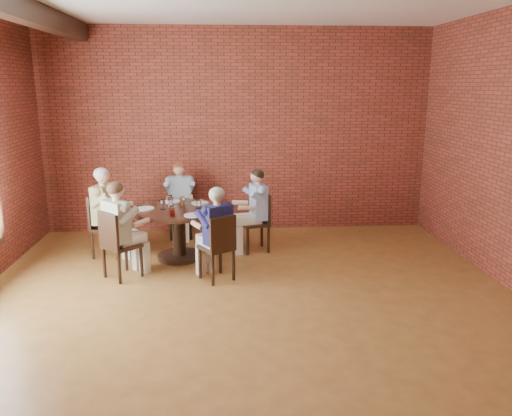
{
  "coord_description": "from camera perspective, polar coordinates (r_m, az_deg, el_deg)",
  "views": [
    {
      "loc": [
        -0.27,
        -4.97,
        2.46
      ],
      "look_at": [
        0.14,
        1.0,
        0.98
      ],
      "focal_mm": 35.0,
      "sensor_mm": 36.0,
      "label": 1
    }
  ],
  "objects": [
    {
      "name": "plate_c",
      "position": [
        7.25,
        -12.56,
        -0.06
      ],
      "size": [
        0.26,
        0.26,
        0.01
      ],
      "primitive_type": "cylinder",
      "color": "white",
      "rests_on": "dining_table"
    },
    {
      "name": "diner_c",
      "position": [
        7.57,
        -16.66,
        -0.52
      ],
      "size": [
        0.71,
        0.62,
        1.31
      ],
      "primitive_type": null,
      "rotation": [
        0.0,
        0.0,
        1.4
      ],
      "color": "olive",
      "rests_on": "floor"
    },
    {
      "name": "wall_back",
      "position": [
        8.51,
        -2.16,
        8.73
      ],
      "size": [
        7.0,
        0.0,
        7.0
      ],
      "primitive_type": "plane",
      "rotation": [
        1.57,
        0.0,
        0.0
      ],
      "color": "maroon",
      "rests_on": "ground"
    },
    {
      "name": "wall_front",
      "position": [
        1.68,
        5.83,
        -13.26
      ],
      "size": [
        7.0,
        0.0,
        7.0
      ],
      "primitive_type": "plane",
      "rotation": [
        -1.57,
        0.0,
        0.0
      ],
      "color": "maroon",
      "rests_on": "ground"
    },
    {
      "name": "dining_table",
      "position": [
        7.26,
        -8.81,
        -1.73
      ],
      "size": [
        1.3,
        1.3,
        0.75
      ],
      "color": "black",
      "rests_on": "floor"
    },
    {
      "name": "glass_d",
      "position": [
        7.26,
        -9.71,
        0.62
      ],
      "size": [
        0.07,
        0.07,
        0.14
      ],
      "primitive_type": "cylinder",
      "color": "white",
      "rests_on": "dining_table"
    },
    {
      "name": "chair_e",
      "position": [
        6.37,
        -4.23,
        -4.27
      ],
      "size": [
        0.52,
        0.52,
        0.88
      ],
      "rotation": [
        0.0,
        0.0,
        3.71
      ],
      "color": "black",
      "rests_on": "floor"
    },
    {
      "name": "diner_d",
      "position": [
        6.67,
        -15.2,
        -2.48
      ],
      "size": [
        0.78,
        0.78,
        1.28
      ],
      "primitive_type": null,
      "rotation": [
        0.0,
        0.0,
        2.36
      ],
      "color": "#B59A8E",
      "rests_on": "floor"
    },
    {
      "name": "glass_b",
      "position": [
        7.32,
        -8.42,
        0.76
      ],
      "size": [
        0.07,
        0.07,
        0.14
      ],
      "primitive_type": "cylinder",
      "color": "white",
      "rests_on": "dining_table"
    },
    {
      "name": "plate_b",
      "position": [
        7.62,
        -9.54,
        0.76
      ],
      "size": [
        0.26,
        0.26,
        0.01
      ],
      "primitive_type": "cylinder",
      "color": "white",
      "rests_on": "dining_table"
    },
    {
      "name": "floor",
      "position": [
        5.55,
        -0.8,
        -12.45
      ],
      "size": [
        7.0,
        7.0,
        0.0
      ],
      "primitive_type": "plane",
      "color": "#99632F",
      "rests_on": "ground"
    },
    {
      "name": "glass_c",
      "position": [
        7.44,
        -9.81,
        0.92
      ],
      "size": [
        0.07,
        0.07,
        0.14
      ],
      "primitive_type": "cylinder",
      "color": "white",
      "rests_on": "dining_table"
    },
    {
      "name": "diner_e",
      "position": [
        6.39,
        -4.59,
        -2.99
      ],
      "size": [
        0.7,
        0.73,
        1.23
      ],
      "primitive_type": null,
      "rotation": [
        0.0,
        0.0,
        3.71
      ],
      "color": "#171740",
      "rests_on": "floor"
    },
    {
      "name": "glass_f",
      "position": [
        6.77,
        -9.56,
        -0.36
      ],
      "size": [
        0.07,
        0.07,
        0.14
      ],
      "primitive_type": "cylinder",
      "color": "white",
      "rests_on": "dining_table"
    },
    {
      "name": "chair_d",
      "position": [
        6.67,
        -15.67,
        -3.8
      ],
      "size": [
        0.56,
        0.56,
        0.91
      ],
      "rotation": [
        0.0,
        0.0,
        2.36
      ],
      "color": "black",
      "rests_on": "floor"
    },
    {
      "name": "glass_a",
      "position": [
        7.15,
        -6.55,
        0.51
      ],
      "size": [
        0.07,
        0.07,
        0.14
      ],
      "primitive_type": "cylinder",
      "color": "white",
      "rests_on": "dining_table"
    },
    {
      "name": "chair_b",
      "position": [
        8.35,
        -8.63,
        0.03
      ],
      "size": [
        0.4,
        0.4,
        0.89
      ],
      "rotation": [
        0.0,
        0.0,
        0.06
      ],
      "color": "black",
      "rests_on": "floor"
    },
    {
      "name": "chair_c",
      "position": [
        7.64,
        -17.15,
        -1.61
      ],
      "size": [
        0.48,
        0.48,
        0.93
      ],
      "rotation": [
        0.0,
        0.0,
        1.4
      ],
      "color": "black",
      "rests_on": "floor"
    },
    {
      "name": "diner_b",
      "position": [
        8.25,
        -8.67,
        0.82
      ],
      "size": [
        0.5,
        0.61,
        1.24
      ],
      "primitive_type": null,
      "rotation": [
        0.0,
        0.0,
        0.06
      ],
      "color": "#8192A4",
      "rests_on": "floor"
    },
    {
      "name": "plate_d",
      "position": [
        6.77,
        -7.16,
        -0.81
      ],
      "size": [
        0.26,
        0.26,
        0.01
      ],
      "primitive_type": "cylinder",
      "color": "white",
      "rests_on": "dining_table"
    },
    {
      "name": "chair_a",
      "position": [
        7.53,
        0.41,
        -1.3
      ],
      "size": [
        0.47,
        0.47,
        0.89
      ],
      "rotation": [
        0.0,
        0.0,
        -1.34
      ],
      "color": "black",
      "rests_on": "floor"
    },
    {
      "name": "glass_e",
      "position": [
        7.17,
        -10.6,
        0.4
      ],
      "size": [
        0.07,
        0.07,
        0.14
      ],
      "primitive_type": "cylinder",
      "color": "white",
      "rests_on": "dining_table"
    },
    {
      "name": "smartphone",
      "position": [
        6.87,
        -6.81,
        -0.6
      ],
      "size": [
        0.11,
        0.16,
        0.01
      ],
      "primitive_type": "cube",
      "rotation": [
        0.0,
        0.0,
        -0.23
      ],
      "color": "black",
      "rests_on": "dining_table"
    },
    {
      "name": "diner_a",
      "position": [
        7.48,
        -0.13,
        -0.32
      ],
      "size": [
        0.69,
        0.6,
        1.25
      ],
      "primitive_type": null,
      "rotation": [
        0.0,
        0.0,
        -1.34
      ],
      "color": "#3E60A3",
      "rests_on": "floor"
    },
    {
      "name": "plate_a",
      "position": [
        7.45,
        -6.44,
        0.57
      ],
      "size": [
        0.26,
        0.26,
        0.01
      ],
      "primitive_type": "cylinder",
      "color": "white",
      "rests_on": "dining_table"
    }
  ]
}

